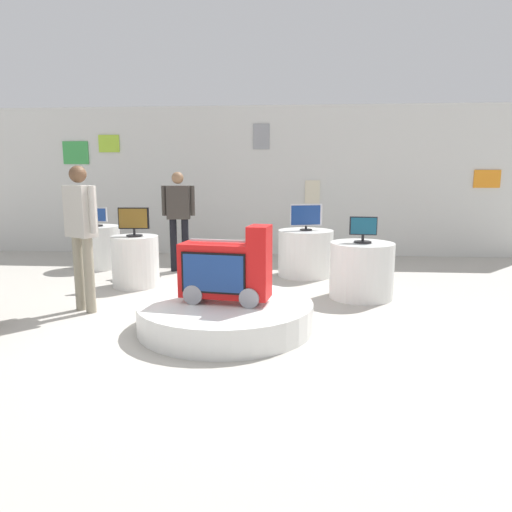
% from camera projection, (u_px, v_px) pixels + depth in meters
% --- Properties ---
extents(ground_plane, '(30.00, 30.00, 0.00)m').
position_uv_depth(ground_plane, '(194.00, 328.00, 5.13)').
color(ground_plane, '#B2ADA3').
extents(back_wall_display, '(11.75, 0.13, 3.01)m').
position_uv_depth(back_wall_display, '(242.00, 181.00, 9.65)').
color(back_wall_display, silver).
rests_on(back_wall_display, ground).
extents(main_display_pedestal, '(1.90, 1.90, 0.29)m').
position_uv_depth(main_display_pedestal, '(226.00, 315.00, 5.11)').
color(main_display_pedestal, silver).
rests_on(main_display_pedestal, ground).
extents(novelty_firetruck_tv, '(1.00, 0.51, 0.84)m').
position_uv_depth(novelty_firetruck_tv, '(227.00, 271.00, 5.01)').
color(novelty_firetruck_tv, gray).
rests_on(novelty_firetruck_tv, main_display_pedestal).
extents(display_pedestal_left_rear, '(0.69, 0.69, 0.75)m').
position_uv_depth(display_pedestal_left_rear, '(136.00, 261.00, 7.00)').
color(display_pedestal_left_rear, silver).
rests_on(display_pedestal_left_rear, ground).
extents(tv_on_left_rear, '(0.45, 0.24, 0.42)m').
position_uv_depth(tv_on_left_rear, '(134.00, 221.00, 6.89)').
color(tv_on_left_rear, black).
rests_on(tv_on_left_rear, display_pedestal_left_rear).
extents(display_pedestal_center_rear, '(0.79, 0.79, 0.75)m').
position_uv_depth(display_pedestal_center_rear, '(97.00, 247.00, 8.34)').
color(display_pedestal_center_rear, silver).
rests_on(display_pedestal_center_rear, ground).
extents(tv_on_center_rear, '(0.41, 0.23, 0.32)m').
position_uv_depth(tv_on_center_rear, '(96.00, 217.00, 8.24)').
color(tv_on_center_rear, black).
rests_on(tv_on_center_rear, display_pedestal_center_rear).
extents(display_pedestal_right_rear, '(0.90, 0.90, 0.75)m').
position_uv_depth(display_pedestal_right_rear, '(305.00, 253.00, 7.72)').
color(display_pedestal_right_rear, silver).
rests_on(display_pedestal_right_rear, ground).
extents(tv_on_right_rear, '(0.52, 0.20, 0.42)m').
position_uv_depth(tv_on_right_rear, '(306.00, 216.00, 7.62)').
color(tv_on_right_rear, black).
rests_on(tv_on_right_rear, display_pedestal_right_rear).
extents(display_pedestal_far_right, '(0.85, 0.85, 0.75)m').
position_uv_depth(display_pedestal_far_right, '(361.00, 270.00, 6.34)').
color(display_pedestal_far_right, silver).
rests_on(display_pedestal_far_right, ground).
extents(tv_on_far_right, '(0.36, 0.23, 0.35)m').
position_uv_depth(tv_on_far_right, '(363.00, 229.00, 6.24)').
color(tv_on_far_right, black).
rests_on(tv_on_far_right, display_pedestal_far_right).
extents(shopper_browsing_near_truck, '(0.50, 0.36, 1.76)m').
position_uv_depth(shopper_browsing_near_truck, '(81.00, 227.00, 5.59)').
color(shopper_browsing_near_truck, gray).
rests_on(shopper_browsing_near_truck, ground).
extents(shopper_browsing_rear, '(0.56, 0.24, 1.70)m').
position_uv_depth(shopper_browsing_rear, '(179.00, 214.00, 7.96)').
color(shopper_browsing_rear, black).
rests_on(shopper_browsing_rear, ground).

